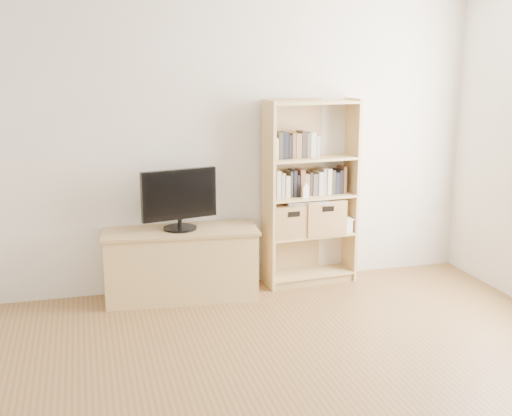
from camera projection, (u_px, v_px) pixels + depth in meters
name	position (u px, v px, depth m)	size (l,w,h in m)	color
back_wall	(225.00, 139.00, 5.48)	(4.50, 0.02, 2.60)	beige
tv_stand	(181.00, 265.00, 5.38)	(1.24, 0.47, 0.57)	tan
bookshelf	(311.00, 193.00, 5.64)	(0.82, 0.29, 1.64)	tan
television	(179.00, 200.00, 5.25)	(0.64, 0.05, 0.50)	black
books_row_mid	(310.00, 182.00, 5.64)	(0.83, 0.16, 0.22)	#524A47
books_row_upper	(291.00, 146.00, 5.50)	(0.39, 0.14, 0.20)	#524A47
baby_monitor	(305.00, 192.00, 5.52)	(0.05, 0.03, 0.10)	white
basket_left	(288.00, 220.00, 5.61)	(0.34, 0.28, 0.28)	#9D7A46
basket_right	(321.00, 215.00, 5.72)	(0.37, 0.31, 0.31)	#9D7A46
laptop	(307.00, 201.00, 5.63)	(0.36, 0.25, 0.03)	silver
magazine_stack	(338.00, 224.00, 5.80)	(0.17, 0.25, 0.11)	silver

